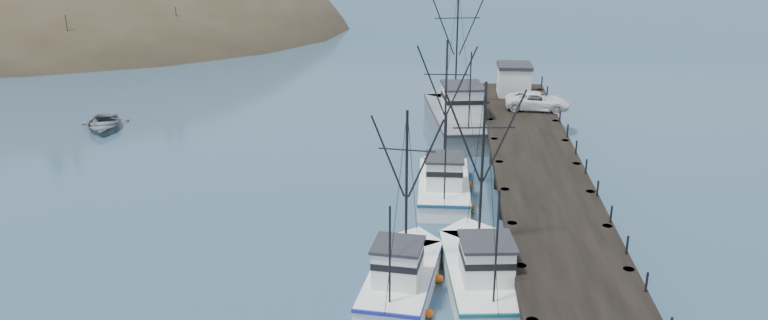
# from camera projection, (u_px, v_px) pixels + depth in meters

# --- Properties ---
(ground) EXTENTS (400.00, 400.00, 0.00)m
(ground) POSITION_uv_depth(u_px,v_px,m) (290.00, 303.00, 37.28)
(ground) COLOR navy
(ground) RESTS_ON ground
(pier) EXTENTS (6.00, 44.00, 2.00)m
(pier) POSITION_uv_depth(u_px,v_px,m) (537.00, 167.00, 50.75)
(pier) COLOR black
(pier) RESTS_ON ground
(moored_sailboats) EXTENTS (18.60, 19.09, 6.35)m
(moored_sailboats) POSITION_uv_depth(u_px,v_px,m) (119.00, 50.00, 94.75)
(moored_sailboats) COLOR white
(moored_sailboats) RESTS_ON ground
(trawler_near) EXTENTS (4.46, 10.82, 10.97)m
(trawler_near) POSITION_uv_depth(u_px,v_px,m) (481.00, 271.00, 38.65)
(trawler_near) COLOR white
(trawler_near) RESTS_ON ground
(trawler_mid) EXTENTS (4.25, 9.63, 9.72)m
(trawler_mid) POSITION_uv_depth(u_px,v_px,m) (403.00, 276.00, 38.15)
(trawler_mid) COLOR white
(trawler_mid) RESTS_ON ground
(trawler_far) EXTENTS (3.39, 10.29, 10.72)m
(trawler_far) POSITION_uv_depth(u_px,v_px,m) (444.00, 184.00, 50.14)
(trawler_far) COLOR white
(trawler_far) RESTS_ON ground
(work_vessel) EXTENTS (6.07, 14.57, 12.28)m
(work_vessel) POSITION_uv_depth(u_px,v_px,m) (457.00, 118.00, 63.32)
(work_vessel) COLOR slate
(work_vessel) RESTS_ON ground
(pier_shed) EXTENTS (3.00, 3.20, 2.80)m
(pier_shed) POSITION_uv_depth(u_px,v_px,m) (514.00, 79.00, 67.06)
(pier_shed) COLOR silver
(pier_shed) RESTS_ON pier
(pickup_truck) EXTENTS (5.54, 2.93, 1.49)m
(pickup_truck) POSITION_uv_depth(u_px,v_px,m) (538.00, 101.00, 62.61)
(pickup_truck) COLOR white
(pickup_truck) RESTS_ON pier
(motorboat) EXTENTS (5.70, 6.74, 1.19)m
(motorboat) POSITION_uv_depth(u_px,v_px,m) (104.00, 129.00, 64.44)
(motorboat) COLOR slate
(motorboat) RESTS_ON ground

